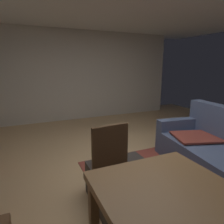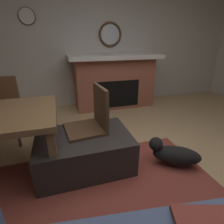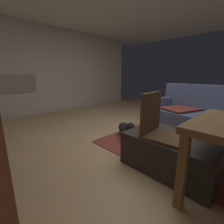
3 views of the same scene
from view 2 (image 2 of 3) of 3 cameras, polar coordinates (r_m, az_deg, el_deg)
floor at (r=2.07m, az=13.19°, el=-21.29°), size 8.23×8.23×0.00m
wall_back_fireplace_side at (r=4.10m, az=-5.39°, el=20.40°), size 7.26×0.12×2.53m
area_rug at (r=1.74m, az=-4.06°, el=-31.75°), size 2.60×2.00×0.01m
fireplace at (r=3.91m, az=0.67°, el=10.05°), size 1.90×0.76×1.13m
round_wall_mirror at (r=4.09m, az=-0.59°, el=23.76°), size 0.50×0.05×0.50m
ottoman_coffee_table at (r=2.13m, az=-8.87°, el=-12.42°), size 1.05×0.71×0.42m
tv_remote at (r=2.09m, az=-6.74°, el=-5.87°), size 0.09×0.17×0.02m
dining_chair_south at (r=2.97m, az=-31.91°, el=1.56°), size 0.45×0.45×0.93m
dining_chair_west at (r=2.09m, az=-6.34°, el=-2.84°), size 0.48×0.48×0.93m
small_dog at (r=2.24m, az=19.28°, el=-12.60°), size 0.58×0.46×0.31m
wall_clock at (r=3.96m, az=-25.83°, el=26.14°), size 0.30×0.03×0.30m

